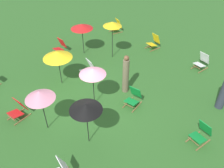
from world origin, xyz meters
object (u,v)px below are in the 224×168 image
object	(u,v)px
umbrella_2	(40,95)
umbrella_0	(82,26)
person_0	(126,75)
deckchair_2	(88,69)
umbrella_4	(112,24)
deckchair_0	(60,47)
umbrella_1	(86,107)
deckchair_1	(133,97)
umbrella_3	(93,72)
umbrella_5	(57,55)
deckchair_3	(18,109)
deckchair_9	(202,62)
deckchair_7	(154,42)
deckchair_8	(117,26)
deckchair_6	(201,133)

from	to	relation	value
umbrella_2	umbrella_0	bearing A→B (deg)	126.28
person_0	deckchair_2	bearing A→B (deg)	-78.71
umbrella_0	umbrella_4	distance (m)	1.64
deckchair_0	umbrella_1	xyz separation A→B (m)	(5.65, -2.83, 1.26)
deckchair_1	umbrella_3	size ratio (longest dim) A/B	0.48
umbrella_2	umbrella_5	bearing A→B (deg)	133.65
deckchair_3	deckchair_9	world-z (taller)	same
umbrella_0	umbrella_3	bearing A→B (deg)	-33.55
deckchair_0	deckchair_3	bearing A→B (deg)	-55.62
deckchair_7	umbrella_3	xyz separation A→B (m)	(1.10, -5.42, 1.23)
deckchair_7	deckchair_8	world-z (taller)	same
umbrella_3	umbrella_5	size ratio (longest dim) A/B	1.05
deckchair_6	umbrella_2	size ratio (longest dim) A/B	0.48
deckchair_6	umbrella_2	bearing A→B (deg)	-131.82
deckchair_1	deckchair_2	world-z (taller)	same
deckchair_8	umbrella_0	world-z (taller)	umbrella_0
person_0	deckchair_1	bearing A→B (deg)	64.22
deckchair_1	umbrella_2	world-z (taller)	umbrella_2
umbrella_1	umbrella_5	bearing A→B (deg)	159.47
deckchair_9	umbrella_4	bearing A→B (deg)	-140.25
deckchair_1	deckchair_3	world-z (taller)	same
umbrella_1	umbrella_3	bearing A→B (deg)	132.63
umbrella_1	person_0	xyz separation A→B (m)	(-0.96, 2.90, -0.77)
umbrella_4	person_0	distance (m)	3.06
umbrella_3	deckchair_6	bearing A→B (deg)	18.25
umbrella_1	umbrella_4	xyz separation A→B (m)	(-3.36, 4.51, 0.23)
deckchair_1	person_0	size ratio (longest dim) A/B	0.47
deckchair_0	umbrella_4	world-z (taller)	umbrella_4
deckchair_2	umbrella_1	size ratio (longest dim) A/B	0.48
deckchair_9	deckchair_6	bearing A→B (deg)	-53.62
umbrella_5	person_0	size ratio (longest dim) A/B	0.92
deckchair_1	umbrella_0	distance (m)	4.90
umbrella_0	deckchair_6	bearing A→B (deg)	-7.45
deckchair_7	umbrella_0	world-z (taller)	umbrella_0
deckchair_6	deckchair_7	xyz separation A→B (m)	(-5.08, 4.11, 0.00)
deckchair_1	deckchair_7	size ratio (longest dim) A/B	1.00
deckchair_7	umbrella_1	distance (m)	7.35
umbrella_2	person_0	bearing A→B (deg)	80.79
deckchair_3	deckchair_9	distance (m)	8.61
deckchair_3	umbrella_3	distance (m)	3.16
umbrella_1	deckchair_0	bearing A→B (deg)	153.45
deckchair_0	umbrella_4	bearing A→B (deg)	34.40
deckchair_0	deckchair_1	world-z (taller)	same
deckchair_8	deckchair_9	size ratio (longest dim) A/B	1.04
deckchair_8	umbrella_3	xyz separation A→B (m)	(4.02, -5.44, 1.23)
person_0	umbrella_2	bearing A→B (deg)	-8.44
deckchair_7	umbrella_0	xyz separation A→B (m)	(-2.35, -3.14, 1.18)
umbrella_5	person_0	bearing A→B (deg)	33.80
umbrella_4	umbrella_1	bearing A→B (deg)	-53.32
deckchair_0	umbrella_0	world-z (taller)	umbrella_0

